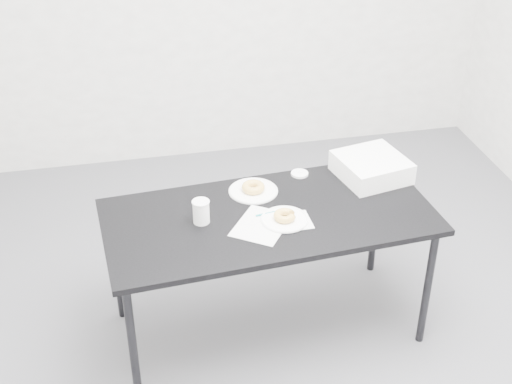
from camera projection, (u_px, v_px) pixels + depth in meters
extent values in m
plane|color=#545459|center=(279.00, 323.00, 3.87)|extent=(4.00, 4.00, 0.00)
cube|color=black|center=(269.00, 217.00, 3.46)|extent=(1.65, 0.86, 0.03)
cylinder|color=black|center=(133.00, 346.00, 3.22)|extent=(0.04, 0.04, 0.70)
cylinder|color=black|center=(116.00, 264.00, 3.74)|extent=(0.04, 0.04, 0.70)
cylinder|color=black|center=(427.00, 288.00, 3.57)|extent=(0.04, 0.04, 0.70)
cylinder|color=black|center=(375.00, 220.00, 4.09)|extent=(0.04, 0.04, 0.70)
cube|color=white|center=(262.00, 225.00, 3.37)|extent=(0.35, 0.36, 0.00)
cube|color=green|center=(272.00, 212.00, 3.47)|extent=(0.06, 0.06, 0.00)
cylinder|color=#0B797D|center=(269.00, 213.00, 3.45)|extent=(0.13, 0.03, 0.01)
cube|color=white|center=(294.00, 221.00, 3.40)|extent=(0.16, 0.16, 0.00)
cylinder|color=white|center=(285.00, 219.00, 3.41)|extent=(0.23, 0.23, 0.01)
torus|color=#BD8B3C|center=(285.00, 216.00, 3.40)|extent=(0.12, 0.12, 0.04)
cylinder|color=white|center=(253.00, 191.00, 3.63)|extent=(0.25, 0.25, 0.01)
torus|color=#BD8B3C|center=(253.00, 187.00, 3.62)|extent=(0.15, 0.15, 0.04)
cylinder|color=white|center=(201.00, 212.00, 3.37)|extent=(0.08, 0.08, 0.12)
cylinder|color=white|center=(300.00, 174.00, 3.77)|extent=(0.09, 0.09, 0.01)
cube|color=white|center=(371.00, 167.00, 3.73)|extent=(0.39, 0.39, 0.11)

